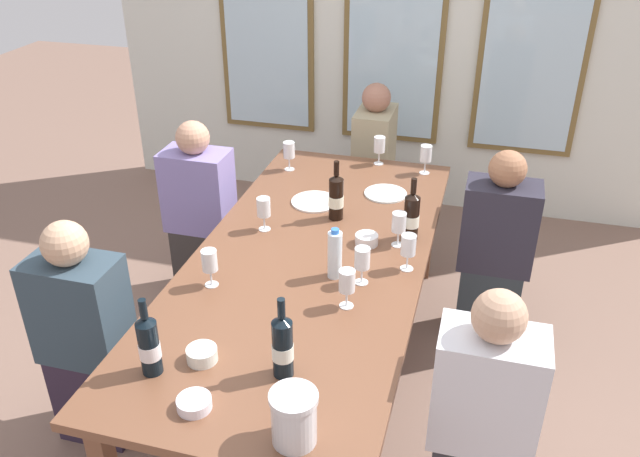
{
  "coord_description": "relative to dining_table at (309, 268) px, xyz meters",
  "views": [
    {
      "loc": [
        0.73,
        -2.48,
        2.35
      ],
      "look_at": [
        0.0,
        0.19,
        0.79
      ],
      "focal_mm": 36.69,
      "sensor_mm": 36.0,
      "label": 1
    }
  ],
  "objects": [
    {
      "name": "water_bottle",
      "position": [
        0.15,
        -0.13,
        0.18
      ],
      "size": [
        0.06,
        0.06,
        0.24
      ],
      "color": "white",
      "rests_on": "dining_table"
    },
    {
      "name": "wine_glass_6",
      "position": [
        0.38,
        0.22,
        0.18
      ],
      "size": [
        0.07,
        0.07,
        0.17
      ],
      "color": "white",
      "rests_on": "dining_table"
    },
    {
      "name": "wine_glass_1",
      "position": [
        0.39,
        1.08,
        0.18
      ],
      "size": [
        0.07,
        0.07,
        0.17
      ],
      "color": "white",
      "rests_on": "dining_table"
    },
    {
      "name": "seated_person_3",
      "position": [
        0.85,
        -0.62,
        -0.15
      ],
      "size": [
        0.38,
        0.24,
        1.11
      ],
      "color": "#302E34",
      "rests_on": "ground"
    },
    {
      "name": "wine_glass_8",
      "position": [
        0.26,
        -0.33,
        0.18
      ],
      "size": [
        0.07,
        0.07,
        0.17
      ],
      "color": "white",
      "rests_on": "dining_table"
    },
    {
      "name": "seated_person_4",
      "position": [
        0.0,
        1.57,
        -0.15
      ],
      "size": [
        0.24,
        0.38,
        1.11
      ],
      "color": "#343436",
      "rests_on": "ground"
    },
    {
      "name": "wine_bottle_0",
      "position": [
        0.43,
        0.3,
        0.19
      ],
      "size": [
        0.08,
        0.08,
        0.32
      ],
      "color": "black",
      "rests_on": "dining_table"
    },
    {
      "name": "dining_table",
      "position": [
        0.0,
        0.0,
        0.0
      ],
      "size": [
        1.07,
        2.44,
        0.74
      ],
      "color": "brown",
      "rests_on": "ground"
    },
    {
      "name": "wine_bottle_2",
      "position": [
        -0.33,
        -0.9,
        0.18
      ],
      "size": [
        0.08,
        0.08,
        0.31
      ],
      "color": "black",
      "rests_on": "dining_table"
    },
    {
      "name": "wine_glass_5",
      "position": [
        0.28,
        -0.14,
        0.18
      ],
      "size": [
        0.07,
        0.07,
        0.17
      ],
      "color": "white",
      "rests_on": "dining_table"
    },
    {
      "name": "seated_person_0",
      "position": [
        -0.85,
        0.61,
        -0.15
      ],
      "size": [
        0.38,
        0.24,
        1.11
      ],
      "color": "#373230",
      "rests_on": "ground"
    },
    {
      "name": "wine_glass_7",
      "position": [
        -0.39,
        0.92,
        0.18
      ],
      "size": [
        0.07,
        0.07,
        0.17
      ],
      "color": "white",
      "rests_on": "dining_table"
    },
    {
      "name": "seated_person_1",
      "position": [
        0.85,
        0.63,
        -0.15
      ],
      "size": [
        0.38,
        0.24,
        1.11
      ],
      "color": "#2B3339",
      "rests_on": "ground"
    },
    {
      "name": "wine_bottle_1",
      "position": [
        0.03,
        0.4,
        0.19
      ],
      "size": [
        0.08,
        0.08,
        0.32
      ],
      "color": "black",
      "rests_on": "dining_table"
    },
    {
      "name": "tasting_bowl_0",
      "position": [
        -0.1,
        -1.03,
        0.08
      ],
      "size": [
        0.12,
        0.12,
        0.04
      ],
      "primitive_type": "cylinder",
      "color": "white",
      "rests_on": "dining_table"
    },
    {
      "name": "tasting_bowl_1",
      "position": [
        -0.18,
        -0.8,
        0.09
      ],
      "size": [
        0.11,
        0.11,
        0.05
      ],
      "primitive_type": "cylinder",
      "color": "white",
      "rests_on": "dining_table"
    },
    {
      "name": "seated_person_2",
      "position": [
        -0.85,
        -0.59,
        -0.15
      ],
      "size": [
        0.38,
        0.24,
        1.11
      ],
      "color": "#2E2235",
      "rests_on": "ground"
    },
    {
      "name": "tasting_bowl_2",
      "position": [
        0.23,
        0.19,
        0.09
      ],
      "size": [
        0.11,
        0.11,
        0.05
      ],
      "primitive_type": "cylinder",
      "color": "white",
      "rests_on": "dining_table"
    },
    {
      "name": "wine_bottle_3",
      "position": [
        0.13,
        -0.79,
        0.19
      ],
      "size": [
        0.08,
        0.08,
        0.33
      ],
      "color": "black",
      "rests_on": "dining_table"
    },
    {
      "name": "metal_pitcher",
      "position": [
        0.26,
        -1.07,
        0.16
      ],
      "size": [
        0.16,
        0.16,
        0.19
      ],
      "color": "silver",
      "rests_on": "dining_table"
    },
    {
      "name": "wine_glass_2",
      "position": [
        -0.35,
        -0.34,
        0.18
      ],
      "size": [
        0.07,
        0.07,
        0.17
      ],
      "color": "white",
      "rests_on": "dining_table"
    },
    {
      "name": "wine_glass_3",
      "position": [
        -0.29,
        0.19,
        0.18
      ],
      "size": [
        0.07,
        0.07,
        0.17
      ],
      "color": "white",
      "rests_on": "dining_table"
    },
    {
      "name": "ground_plane",
      "position": [
        0.0,
        0.0,
        -0.68
      ],
      "size": [
        12.0,
        12.0,
        0.0
      ],
      "primitive_type": "plane",
      "color": "#7D5F51"
    },
    {
      "name": "white_plate_0",
      "position": [
        0.22,
        0.74,
        0.07
      ],
      "size": [
        0.24,
        0.24,
        0.01
      ],
      "primitive_type": "cylinder",
      "color": "white",
      "rests_on": "dining_table"
    },
    {
      "name": "white_plate_1",
      "position": [
        -0.13,
        0.55,
        0.07
      ],
      "size": [
        0.26,
        0.26,
        0.01
      ],
      "primitive_type": "cylinder",
      "color": "white",
      "rests_on": "dining_table"
    },
    {
      "name": "wine_glass_4",
      "position": [
        0.45,
        0.02,
        0.18
      ],
      "size": [
        0.07,
        0.07,
        0.17
      ],
      "color": "white",
      "rests_on": "dining_table"
    },
    {
      "name": "back_wall_with_windows",
      "position": [
        0.0,
        2.19,
        0.77
      ],
      "size": [
        4.27,
        0.1,
        2.9
      ],
      "color": "silver",
      "rests_on": "ground"
    },
    {
      "name": "wine_glass_0",
      "position": [
        0.11,
        1.15,
        0.18
      ],
      "size": [
        0.07,
        0.07,
        0.17
      ],
      "color": "white",
      "rests_on": "dining_table"
    }
  ]
}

